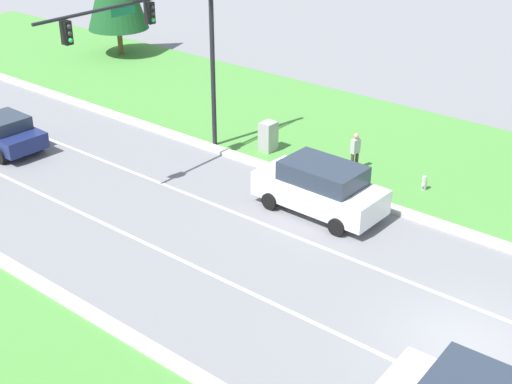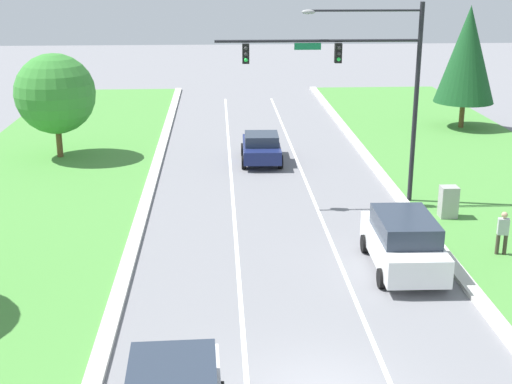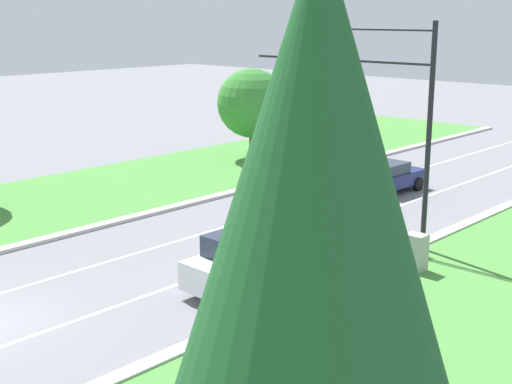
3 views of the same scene
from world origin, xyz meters
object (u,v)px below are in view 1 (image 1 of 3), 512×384
object	(u,v)px
white_suv	(320,187)
pedestrian	(355,150)
navy_sedan	(3,132)
fire_hydrant	(424,184)
utility_cabinet	(268,137)
traffic_signal_mast	(170,30)

from	to	relation	value
white_suv	pedestrian	size ratio (longest dim) A/B	2.89
navy_sedan	fire_hydrant	size ratio (longest dim) A/B	6.11
utility_cabinet	fire_hydrant	distance (m)	7.18
white_suv	pedestrian	distance (m)	3.92
pedestrian	fire_hydrant	size ratio (longest dim) A/B	2.41
fire_hydrant	navy_sedan	bearing A→B (deg)	115.84
traffic_signal_mast	utility_cabinet	distance (m)	6.45
pedestrian	fire_hydrant	world-z (taller)	pedestrian
navy_sedan	pedestrian	xyz separation A→B (m)	(7.81, -13.26, 0.13)
utility_cabinet	pedestrian	xyz separation A→B (m)	(0.68, -4.01, 0.24)
utility_cabinet	traffic_signal_mast	bearing A→B (deg)	146.62
utility_cabinet	pedestrian	world-z (taller)	pedestrian
traffic_signal_mast	fire_hydrant	world-z (taller)	traffic_signal_mast
utility_cabinet	fire_hydrant	size ratio (longest dim) A/B	1.99
pedestrian	utility_cabinet	bearing A→B (deg)	-69.32
navy_sedan	utility_cabinet	bearing A→B (deg)	-50.94
fire_hydrant	pedestrian	bearing A→B (deg)	92.28
traffic_signal_mast	fire_hydrant	size ratio (longest dim) A/B	12.27
traffic_signal_mast	white_suv	distance (m)	8.55
navy_sedan	pedestrian	world-z (taller)	pedestrian
traffic_signal_mast	utility_cabinet	bearing A→B (deg)	-33.38
navy_sedan	pedestrian	bearing A→B (deg)	-58.07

